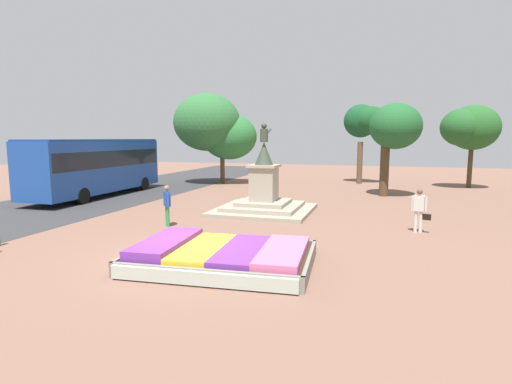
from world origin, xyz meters
The scene contains 10 objects.
ground_plane centered at (0.00, 0.00, 0.00)m, with size 86.14×86.14×0.00m, color brown.
flower_planter centered at (1.45, -0.25, 0.27)m, with size 5.22×3.86×0.66m.
statue_monument centered at (0.35, 7.96, 0.74)m, with size 4.51×4.51×4.26m.
city_bus centered at (-10.87, 10.02, 2.00)m, with size 2.77×10.20×3.48m.
pedestrian_with_handbag centered at (7.12, 5.62, 0.94)m, with size 0.72×0.30×1.66m.
pedestrian_near_planter centered at (-2.50, 3.78, 0.97)m, with size 0.41×0.45×1.67m.
park_tree_far_left centered at (11.47, 21.00, 4.28)m, with size 3.89×3.07×5.83m.
park_tree_far_right centered at (6.36, 15.53, 4.17)m, with size 3.07×3.52×5.63m.
park_tree_street_side centered at (-6.69, 18.63, 4.36)m, with size 6.35×4.92×6.96m.
park_tree_mid_canopy centered at (4.38, 22.36, 4.83)m, with size 3.31×2.68×6.18m.
Camera 1 is at (5.62, -10.30, 3.55)m, focal length 28.00 mm.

